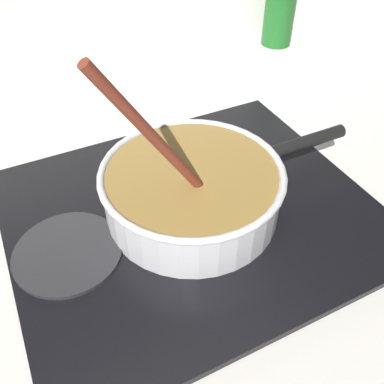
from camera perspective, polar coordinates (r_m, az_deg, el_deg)
ground at (r=0.60m, az=11.70°, el=-16.99°), size 2.40×1.60×0.04m
hob_plate at (r=0.67m, az=0.00°, el=-2.81°), size 0.56×0.48×0.01m
burner_ring at (r=0.67m, az=0.00°, el=-2.21°), size 0.20×0.20×0.01m
spare_burner at (r=0.63m, az=-16.47°, el=-7.81°), size 0.16×0.16×0.01m
cooking_pan at (r=0.64m, az=0.09°, el=0.38°), size 0.43×0.28×0.30m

